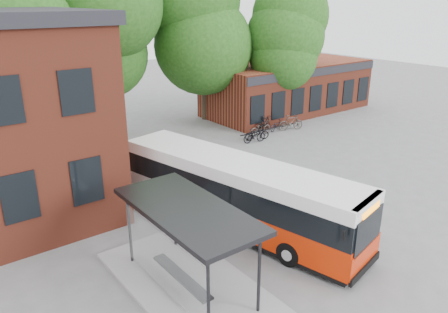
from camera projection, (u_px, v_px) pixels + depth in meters
ground at (270, 232)px, 17.63m from camera, size 100.00×100.00×0.00m
shop_row at (288, 87)px, 35.96m from camera, size 14.00×6.20×4.00m
bus_shelter at (188, 248)px, 13.82m from camera, size 3.60×7.00×2.90m
bike_rail at (269, 131)px, 30.32m from camera, size 5.20×0.10×0.38m
tree_1 at (109, 57)px, 29.13m from camera, size 7.92×7.92×10.40m
tree_2 at (204, 47)px, 32.27m from camera, size 7.92×7.92×11.00m
tree_3 at (290, 59)px, 32.42m from camera, size 7.04×7.04×9.28m
city_bus at (236, 194)px, 17.66m from camera, size 4.71×11.43×2.84m
bicycle_0 at (257, 133)px, 28.97m from camera, size 1.81×1.06×0.90m
bicycle_1 at (254, 135)px, 28.42m from camera, size 1.67×0.75×0.97m
bicycle_2 at (260, 128)px, 29.97m from camera, size 1.96×0.81×1.00m
bicycle_3 at (265, 123)px, 31.11m from camera, size 1.82×0.87×1.05m
bicycle_4 at (277, 125)px, 31.07m from camera, size 1.59×0.83×0.79m
bicycle_7 at (291, 122)px, 31.11m from camera, size 1.92×1.12×1.11m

